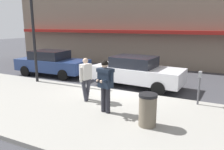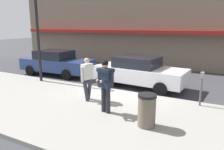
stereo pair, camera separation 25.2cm
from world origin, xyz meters
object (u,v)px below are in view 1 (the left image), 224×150
(parked_sedan_near, at_px, (52,63))
(pedestrian_in_light_coat, at_px, (86,77))
(parked_sedan_mid, at_px, (137,71))
(parking_meter, at_px, (199,83))
(trash_bin, at_px, (148,110))
(man_texting_on_phone, at_px, (105,81))
(street_lamp_post, at_px, (33,24))

(parked_sedan_near, xyz_separation_m, pedestrian_in_light_coat, (4.64, -3.35, 0.32))
(parked_sedan_mid, height_order, parking_meter, parked_sedan_mid)
(pedestrian_in_light_coat, xyz_separation_m, parking_meter, (4.03, 1.44, -0.14))
(parked_sedan_near, height_order, trash_bin, parked_sedan_near)
(parking_meter, bearing_deg, man_texting_on_phone, -141.47)
(parking_meter, xyz_separation_m, trash_bin, (-1.18, -2.56, -0.34))
(pedestrian_in_light_coat, distance_m, parking_meter, 4.28)
(street_lamp_post, bearing_deg, man_texting_on_phone, -22.40)
(parking_meter, height_order, trash_bin, parking_meter)
(pedestrian_in_light_coat, bearing_deg, man_texting_on_phone, -31.28)
(street_lamp_post, bearing_deg, trash_bin, -20.20)
(parked_sedan_mid, relative_size, street_lamp_post, 0.95)
(parked_sedan_near, bearing_deg, street_lamp_post, -71.29)
(parked_sedan_near, xyz_separation_m, trash_bin, (7.49, -4.47, -0.16))
(parked_sedan_mid, bearing_deg, trash_bin, -66.28)
(parked_sedan_near, distance_m, pedestrian_in_light_coat, 5.74)
(parked_sedan_near, relative_size, street_lamp_post, 0.94)
(parked_sedan_mid, xyz_separation_m, man_texting_on_phone, (0.31, -3.97, 0.46))
(parked_sedan_near, xyz_separation_m, man_texting_on_phone, (5.90, -4.12, 0.46))
(parked_sedan_mid, height_order, pedestrian_in_light_coat, pedestrian_in_light_coat)
(street_lamp_post, relative_size, parking_meter, 3.84)
(man_texting_on_phone, relative_size, pedestrian_in_light_coat, 1.06)
(parked_sedan_near, bearing_deg, man_texting_on_phone, -34.92)
(parked_sedan_near, height_order, man_texting_on_phone, man_texting_on_phone)
(street_lamp_post, height_order, parking_meter, street_lamp_post)
(parking_meter, bearing_deg, parked_sedan_near, 167.58)
(parked_sedan_near, distance_m, trash_bin, 8.72)
(parked_sedan_mid, distance_m, street_lamp_post, 5.75)
(man_texting_on_phone, bearing_deg, parked_sedan_near, 145.08)
(parked_sedan_mid, xyz_separation_m, trash_bin, (1.90, -4.32, -0.16))
(pedestrian_in_light_coat, height_order, trash_bin, pedestrian_in_light_coat)
(pedestrian_in_light_coat, distance_m, trash_bin, 3.09)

